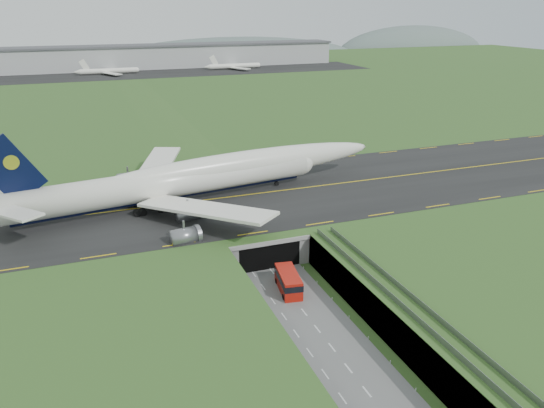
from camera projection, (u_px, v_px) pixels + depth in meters
name	position (u px, v px, depth m)	size (l,w,h in m)	color
ground	(286.00, 290.00, 92.55)	(900.00, 900.00, 0.00)	#315722
airfield_deck	(286.00, 275.00, 91.49)	(800.00, 800.00, 6.00)	gray
trench_road	(303.00, 311.00, 85.94)	(12.00, 75.00, 0.20)	slate
taxiway	(232.00, 197.00, 119.33)	(800.00, 44.00, 0.18)	black
tunnel_portal	(255.00, 236.00, 106.03)	(17.00, 22.30, 6.00)	gray
guideway	(404.00, 307.00, 77.51)	(3.00, 53.00, 7.05)	#A8A8A3
jumbo_jet	(197.00, 177.00, 115.77)	(92.10, 59.20, 19.80)	white
shuttle_tram	(288.00, 281.00, 91.54)	(4.42, 8.86, 3.43)	#B7170C
cargo_terminal	(118.00, 57.00, 350.10)	(320.00, 67.00, 15.60)	#B2B2B2
distant_hills	(178.00, 63.00, 491.99)	(700.00, 91.00, 60.00)	slate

